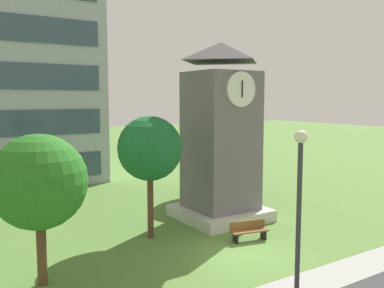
{
  "coord_description": "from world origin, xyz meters",
  "views": [
    {
      "loc": [
        -10.9,
        -12.79,
        6.44
      ],
      "look_at": [
        1.17,
        5.89,
        4.03
      ],
      "focal_mm": 38.96,
      "sensor_mm": 36.0,
      "label": 1
    }
  ],
  "objects_px": {
    "clock_tower": "(221,142)",
    "tree_near_tower": "(150,149)",
    "street_lamp": "(299,205)",
    "tree_streetside": "(223,137)",
    "park_bench": "(249,231)",
    "tree_by_building": "(39,182)"
  },
  "relations": [
    {
      "from": "tree_near_tower",
      "to": "street_lamp",
      "type": "bearing_deg",
      "value": -89.8
    },
    {
      "from": "tree_by_building",
      "to": "tree_streetside",
      "type": "distance_m",
      "value": 15.47
    },
    {
      "from": "park_bench",
      "to": "tree_streetside",
      "type": "xyz_separation_m",
      "value": [
        4.49,
        7.92,
        3.49
      ]
    },
    {
      "from": "tree_streetside",
      "to": "tree_near_tower",
      "type": "bearing_deg",
      "value": -147.67
    },
    {
      "from": "tree_by_building",
      "to": "tree_streetside",
      "type": "xyz_separation_m",
      "value": [
        13.52,
        7.51,
        0.33
      ]
    },
    {
      "from": "tree_streetside",
      "to": "park_bench",
      "type": "bearing_deg",
      "value": -119.53
    },
    {
      "from": "tree_near_tower",
      "to": "tree_streetside",
      "type": "height_order",
      "value": "tree_streetside"
    },
    {
      "from": "tree_by_building",
      "to": "park_bench",
      "type": "bearing_deg",
      "value": -2.61
    },
    {
      "from": "park_bench",
      "to": "tree_near_tower",
      "type": "height_order",
      "value": "tree_near_tower"
    },
    {
      "from": "clock_tower",
      "to": "park_bench",
      "type": "distance_m",
      "value": 5.24
    },
    {
      "from": "park_bench",
      "to": "tree_near_tower",
      "type": "xyz_separation_m",
      "value": [
        -3.59,
        2.81,
        3.71
      ]
    },
    {
      "from": "park_bench",
      "to": "tree_by_building",
      "type": "xyz_separation_m",
      "value": [
        -9.04,
        0.41,
        3.16
      ]
    },
    {
      "from": "street_lamp",
      "to": "tree_by_building",
      "type": "bearing_deg",
      "value": 129.68
    },
    {
      "from": "clock_tower",
      "to": "tree_near_tower",
      "type": "relative_size",
      "value": 1.65
    },
    {
      "from": "tree_near_tower",
      "to": "tree_by_building",
      "type": "distance_m",
      "value": 5.98
    },
    {
      "from": "tree_near_tower",
      "to": "tree_by_building",
      "type": "bearing_deg",
      "value": -156.26
    },
    {
      "from": "street_lamp",
      "to": "park_bench",
      "type": "bearing_deg",
      "value": 60.16
    },
    {
      "from": "tree_near_tower",
      "to": "tree_streetside",
      "type": "relative_size",
      "value": 0.9
    },
    {
      "from": "street_lamp",
      "to": "tree_near_tower",
      "type": "relative_size",
      "value": 0.98
    },
    {
      "from": "clock_tower",
      "to": "tree_streetside",
      "type": "xyz_separation_m",
      "value": [
        3.45,
        4.34,
        -0.2
      ]
    },
    {
      "from": "street_lamp",
      "to": "tree_near_tower",
      "type": "bearing_deg",
      "value": 90.2
    },
    {
      "from": "clock_tower",
      "to": "tree_streetside",
      "type": "relative_size",
      "value": 1.49
    }
  ]
}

